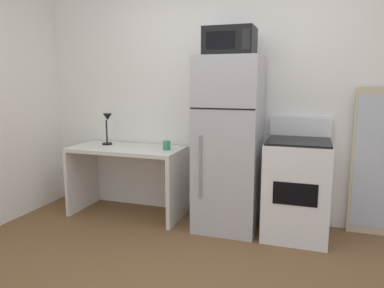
# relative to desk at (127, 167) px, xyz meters

# --- Properties ---
(wall_back_white) EXTENTS (5.00, 0.10, 2.60)m
(wall_back_white) POSITION_rel_desk_xyz_m (1.07, 0.36, 0.77)
(wall_back_white) COLOR white
(wall_back_white) RESTS_ON ground
(desk) EXTENTS (1.22, 0.59, 0.75)m
(desk) POSITION_rel_desk_xyz_m (0.00, 0.00, 0.00)
(desk) COLOR silver
(desk) RESTS_ON ground
(desk_lamp) EXTENTS (0.14, 0.12, 0.35)m
(desk_lamp) POSITION_rel_desk_xyz_m (-0.27, 0.07, 0.46)
(desk_lamp) COLOR black
(desk_lamp) RESTS_ON desk
(coffee_mug) EXTENTS (0.08, 0.08, 0.09)m
(coffee_mug) POSITION_rel_desk_xyz_m (0.47, -0.00, 0.27)
(coffee_mug) COLOR #338C66
(coffee_mug) RESTS_ON desk
(refrigerator) EXTENTS (0.60, 0.62, 1.68)m
(refrigerator) POSITION_rel_desk_xyz_m (1.12, -0.01, 0.31)
(refrigerator) COLOR #B7B7BC
(refrigerator) RESTS_ON ground
(microwave) EXTENTS (0.46, 0.35, 0.26)m
(microwave) POSITION_rel_desk_xyz_m (1.12, -0.03, 1.28)
(microwave) COLOR black
(microwave) RESTS_ON refrigerator
(oven_range) EXTENTS (0.58, 0.61, 1.10)m
(oven_range) POSITION_rel_desk_xyz_m (1.78, -0.00, -0.06)
(oven_range) COLOR white
(oven_range) RESTS_ON ground
(leaning_mirror) EXTENTS (0.44, 0.03, 1.40)m
(leaning_mirror) POSITION_rel_desk_xyz_m (2.47, 0.25, 0.17)
(leaning_mirror) COLOR #C6B793
(leaning_mirror) RESTS_ON ground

